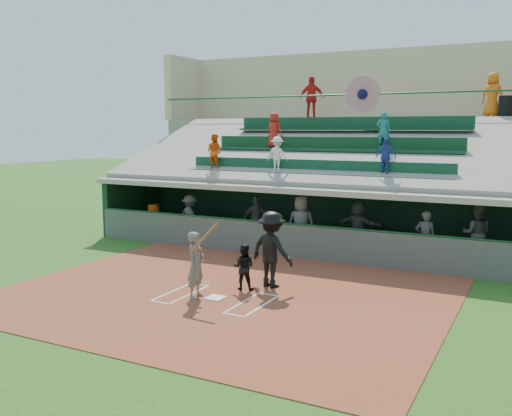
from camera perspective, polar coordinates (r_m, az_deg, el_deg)
The scene contains 22 objects.
ground at distance 14.32m, azimuth -4.07°, elevation -9.08°, with size 100.00×100.00×0.00m, color #235016.
dirt_slab at distance 14.73m, azimuth -3.05°, elevation -8.54°, with size 11.00×9.00×0.02m, color brown.
home_plate at distance 14.31m, azimuth -4.07°, elevation -8.94°, with size 0.43×0.43×0.03m, color white.
batters_box_chalk at distance 14.31m, azimuth -4.07°, elevation -8.99°, with size 2.65×1.85×0.01m.
dugout_floor at distance 20.20m, azimuth 5.94°, elevation -3.98°, with size 16.00×3.50×0.04m, color gray.
concourse_slab at distance 26.24m, azimuth 11.39°, elevation 3.70°, with size 20.00×3.00×4.60m, color gray.
grandstand at distance 23.40m, azimuth 9.36°, elevation 3.14°, with size 20.40×10.40×7.80m.
batter_at_plate at distance 14.20m, azimuth -6.00°, elevation -5.64°, with size 0.85×0.74×1.95m.
catcher at distance 14.89m, azimuth -1.24°, elevation -5.92°, with size 0.58×0.45×1.20m, color black.
home_umpire at distance 15.07m, azimuth 1.58°, elevation -4.16°, with size 1.30×0.75×2.01m, color black.
dugout_bench at distance 21.19m, azimuth 7.84°, elevation -2.76°, with size 15.21×0.46×0.46m, color brown.
white_table at distance 22.83m, azimuth -10.23°, elevation -1.66°, with size 0.86×0.65×0.75m, color white.
water_cooler at distance 22.66m, azimuth -10.20°, elevation -0.20°, with size 0.44×0.44×0.44m, color #E05D0D.
dugout_player_a at distance 21.79m, azimuth -6.60°, elevation -0.85°, with size 1.07×0.61×1.65m, color #5D5F5A.
dugout_player_b at distance 20.97m, azimuth 0.06°, elevation -1.11°, with size 0.98×0.41×1.67m, color #585B56.
dugout_player_c at distance 19.28m, azimuth 4.52°, elevation -1.58°, with size 0.93×0.61×1.91m, color #5D605B.
dugout_player_d at distance 19.72m, azimuth 10.15°, elevation -1.74°, with size 1.60×0.51×1.73m, color #595C57.
dugout_player_e at distance 18.16m, azimuth 16.55°, elevation -2.87°, with size 0.61×0.40×1.68m, color #51544F.
dugout_player_f at distance 19.04m, azimuth 21.18°, elevation -2.38°, with size 0.88×0.69×1.82m, color #61645E.
trash_bin at distance 24.27m, azimuth 23.73°, elevation 9.26°, with size 0.55×0.55×0.83m, color black.
concourse_staff_a at distance 26.70m, azimuth 5.61°, elevation 10.91°, with size 1.14×0.47×1.94m, color red.
concourse_staff_b at distance 24.74m, azimuth 22.58°, elevation 10.37°, with size 0.86×0.56×1.76m, color #E45F0D.
Camera 1 is at (7.14, -11.68, 4.20)m, focal length 40.00 mm.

